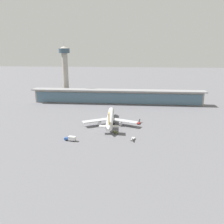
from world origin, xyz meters
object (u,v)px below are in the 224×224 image
airliner_on_stand (110,118)px  service_truck_under_wing_red (139,123)px  control_tower (65,69)px  service_truck_mid_apron_white (133,139)px  service_truck_by_tail_olive (115,132)px  service_truck_near_nose_blue (71,138)px

airliner_on_stand → service_truck_under_wing_red: airliner_on_stand is taller
airliner_on_stand → control_tower: control_tower is taller
service_truck_under_wing_red → service_truck_mid_apron_white: same height
airliner_on_stand → service_truck_by_tail_olive: 20.62m
service_truck_near_nose_blue → service_truck_by_tail_olive: 31.93m
airliner_on_stand → service_truck_by_tail_olive: airliner_on_stand is taller
service_truck_near_nose_blue → control_tower: (-37.64, 120.30, 33.90)m
service_truck_under_wing_red → control_tower: control_tower is taller
service_truck_mid_apron_white → service_truck_by_tail_olive: 16.62m
service_truck_near_nose_blue → control_tower: size_ratio=0.12×
service_truck_mid_apron_white → service_truck_under_wing_red: bearing=82.2°
service_truck_near_nose_blue → service_truck_mid_apron_white: size_ratio=1.10×
service_truck_under_wing_red → control_tower: size_ratio=0.11×
service_truck_under_wing_red → control_tower: 120.36m
service_truck_under_wing_red → service_truck_mid_apron_white: size_ratio=1.00×
service_truck_near_nose_blue → service_truck_by_tail_olive: service_truck_near_nose_blue is taller
airliner_on_stand → service_truck_near_nose_blue: (-21.70, -36.06, -3.00)m
service_truck_under_wing_red → service_truck_by_tail_olive: 28.03m
service_truck_mid_apron_white → service_truck_by_tail_olive: same height
service_truck_near_nose_blue → service_truck_under_wing_red: size_ratio=1.10×
service_truck_mid_apron_white → control_tower: size_ratio=0.11×
airliner_on_stand → service_truck_under_wing_red: bearing=7.6°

